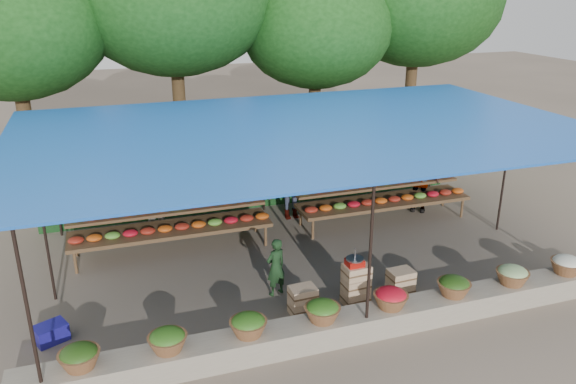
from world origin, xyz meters
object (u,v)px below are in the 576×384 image
object	(u,v)px
blue_crate_front	(156,359)
blue_crate_back	(51,333)
crate_counter	(354,288)
vendor_seated	(276,267)
weighing_scale	(355,261)

from	to	relation	value
blue_crate_front	blue_crate_back	bearing A→B (deg)	136.64
crate_counter	vendor_seated	size ratio (longest dim) A/B	2.13
vendor_seated	weighing_scale	bearing A→B (deg)	126.43
vendor_seated	blue_crate_back	distance (m)	3.87
crate_counter	blue_crate_front	world-z (taller)	crate_counter
vendor_seated	blue_crate_back	size ratio (longest dim) A/B	2.30
blue_crate_back	weighing_scale	bearing A→B (deg)	-30.52
weighing_scale	blue_crate_front	distance (m)	3.66
vendor_seated	blue_crate_back	xyz separation A→B (m)	(-3.84, -0.23, -0.41)
weighing_scale	vendor_seated	distance (m)	1.45
vendor_seated	blue_crate_back	bearing A→B (deg)	-17.53
weighing_scale	blue_crate_back	distance (m)	5.12
crate_counter	blue_crate_front	distance (m)	3.61
crate_counter	vendor_seated	xyz separation A→B (m)	(-1.21, 0.77, 0.25)
crate_counter	blue_crate_back	distance (m)	5.09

